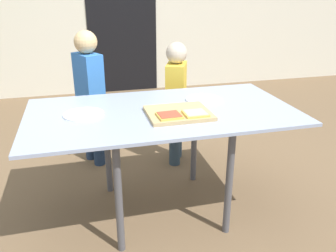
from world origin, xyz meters
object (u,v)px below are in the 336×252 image
child_left (90,90)px  plate_white_right (203,99)px  pizza_slice_near_right (195,113)px  plate_white_left (84,114)px  pizza_slice_near_left (169,115)px  cutting_board (178,113)px  dining_table (162,120)px  child_right (176,97)px

child_left → plate_white_right: bearing=-44.6°
pizza_slice_near_right → plate_white_left: size_ratio=0.57×
pizza_slice_near_left → plate_white_left: pizza_slice_near_left is taller
cutting_board → pizza_slice_near_right: (0.08, -0.07, 0.02)m
pizza_slice_near_left → dining_table: bearing=89.4°
plate_white_left → plate_white_right: (0.75, 0.09, 0.00)m
plate_white_left → plate_white_right: same height
pizza_slice_near_right → child_left: bearing=118.6°
cutting_board → pizza_slice_near_right: 0.11m
dining_table → plate_white_left: 0.46m
cutting_board → child_left: bearing=116.9°
pizza_slice_near_left → pizza_slice_near_right: bearing=-1.7°
cutting_board → plate_white_right: cutting_board is taller
plate_white_left → dining_table: bearing=-4.1°
cutting_board → dining_table: bearing=125.9°
child_left → pizza_slice_near_right: bearing=-61.4°
child_right → plate_white_left: bearing=-139.3°
pizza_slice_near_left → plate_white_left: (-0.45, 0.20, -0.02)m
plate_white_left → plate_white_right: 0.76m
pizza_slice_near_left → plate_white_right: size_ratio=0.59×
plate_white_right → dining_table: bearing=-157.9°
dining_table → pizza_slice_near_left: size_ratio=11.57×
dining_table → pizza_slice_near_left: 0.19m
plate_white_left → child_left: size_ratio=0.21×
plate_white_left → child_right: (0.72, 0.62, -0.14)m
dining_table → child_left: child_left is taller
child_left → cutting_board: bearing=-63.1°
cutting_board → pizza_slice_near_left: pizza_slice_near_left is taller
pizza_slice_near_left → pizza_slice_near_right: (0.15, -0.00, 0.00)m
dining_table → child_right: (0.27, 0.65, -0.07)m
pizza_slice_near_left → child_right: 0.88m
dining_table → plate_white_left: (-0.45, 0.03, 0.07)m
dining_table → pizza_slice_near_right: bearing=-49.6°
child_right → cutting_board: bearing=-104.8°
dining_table → plate_white_left: bearing=175.9°
pizza_slice_near_left → plate_white_left: size_ratio=0.59×
dining_table → child_right: child_right is taller
pizza_slice_near_left → child_right: bearing=71.7°
cutting_board → child_left: child_left is taller
pizza_slice_near_left → plate_white_right: bearing=43.8°
pizza_slice_near_left → plate_white_right: pizza_slice_near_left is taller
cutting_board → plate_white_left: cutting_board is taller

